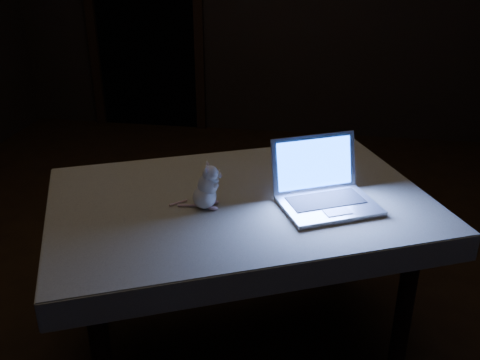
# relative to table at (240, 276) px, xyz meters

# --- Properties ---
(floor) EXTENTS (5.00, 5.00, 0.00)m
(floor) POSITION_rel_table_xyz_m (-0.21, 0.32, -0.36)
(floor) COLOR black
(floor) RESTS_ON ground
(doorway) EXTENTS (1.06, 0.36, 2.13)m
(doorway) POSITION_rel_table_xyz_m (-1.31, 2.82, 0.71)
(doorway) COLOR black
(doorway) RESTS_ON back_wall
(table) EXTENTS (1.58, 1.34, 0.72)m
(table) POSITION_rel_table_xyz_m (0.00, 0.00, 0.00)
(table) COLOR black
(table) RESTS_ON floor
(tablecloth) EXTENTS (1.71, 1.45, 0.10)m
(tablecloth) POSITION_rel_table_xyz_m (0.01, -0.05, 0.32)
(tablecloth) COLOR beige
(tablecloth) RESTS_ON table
(laptop) EXTENTS (0.45, 0.43, 0.24)m
(laptop) POSITION_rel_table_xyz_m (0.34, -0.03, 0.49)
(laptop) COLOR #A3A4A7
(laptop) RESTS_ON tablecloth
(plush_mouse) EXTENTS (0.15, 0.15, 0.18)m
(plush_mouse) POSITION_rel_table_xyz_m (-0.12, -0.10, 0.46)
(plush_mouse) COLOR white
(plush_mouse) RESTS_ON tablecloth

